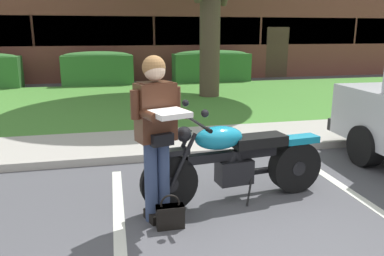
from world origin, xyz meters
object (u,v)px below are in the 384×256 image
at_px(handbag, 170,214).
at_px(brick_building, 142,33).
at_px(hedge_center_left, 98,68).
at_px(motorcycle, 243,160).
at_px(rider_person, 157,127).
at_px(hedge_center_right, 211,66).

xyz_separation_m(handbag, brick_building, (1.40, 16.46, 1.72)).
bearing_deg(hedge_center_left, brick_building, 68.80).
xyz_separation_m(hedge_center_left, brick_building, (2.20, 5.67, 1.22)).
bearing_deg(brick_building, motorcycle, -91.66).
bearing_deg(rider_person, hedge_center_right, 71.56).
xyz_separation_m(hedge_center_right, brick_building, (-2.04, 5.67, 1.22)).
xyz_separation_m(motorcycle, brick_building, (0.46, 15.97, 1.39)).
relative_size(hedge_center_right, brick_building, 0.11).
bearing_deg(handbag, brick_building, 85.13).
relative_size(handbag, brick_building, 0.01).
xyz_separation_m(motorcycle, hedge_center_right, (2.50, 10.30, 0.17)).
height_order(hedge_center_left, hedge_center_right, same).
bearing_deg(hedge_center_left, motorcycle, -80.44).
height_order(hedge_center_left, brick_building, brick_building).
bearing_deg(hedge_center_right, motorcycle, -103.66).
bearing_deg(motorcycle, brick_building, 88.34).
height_order(rider_person, brick_building, brick_building).
xyz_separation_m(handbag, hedge_center_right, (3.44, 10.80, 0.51)).
height_order(motorcycle, hedge_center_right, hedge_center_right).
height_order(hedge_center_right, brick_building, brick_building).
distance_m(motorcycle, hedge_center_left, 10.45).
bearing_deg(hedge_center_right, hedge_center_left, -180.00).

